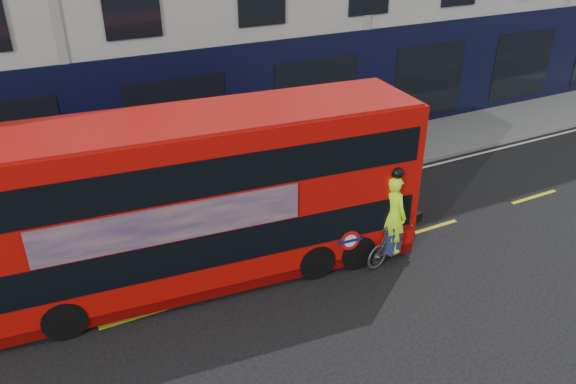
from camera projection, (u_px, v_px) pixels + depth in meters
ground at (160, 361)px, 11.00m from camera, size 120.00×120.00×0.00m
pavement at (97, 212)px, 16.10m from camera, size 60.00×3.00×0.12m
kerb at (108, 237)px, 14.91m from camera, size 60.00×0.12×0.13m
road_edge_line at (111, 244)px, 14.71m from camera, size 58.00×0.10×0.01m
lane_dashes at (141, 316)px, 12.18m from camera, size 58.00×0.12×0.01m
bus at (205, 199)px, 12.58m from camera, size 10.19×3.21×4.04m
cyclist at (393, 230)px, 13.61m from camera, size 1.85×0.88×2.61m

